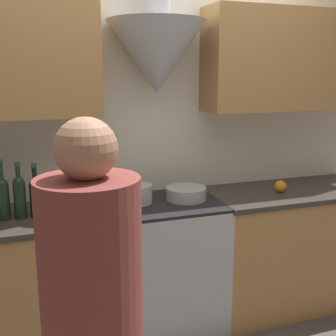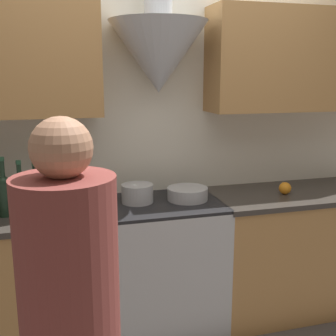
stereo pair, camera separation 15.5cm
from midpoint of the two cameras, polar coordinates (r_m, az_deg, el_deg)
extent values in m
cube|color=silver|center=(2.98, -4.21, 4.73)|extent=(8.40, 0.06, 2.60)
cone|color=#B7BABC|center=(2.76, -3.25, 14.76)|extent=(0.63, 0.63, 0.44)
cube|color=#B27F47|center=(3.20, 14.65, 13.87)|extent=(1.26, 0.32, 0.70)
cube|color=#B27F47|center=(2.83, -21.55, -15.16)|extent=(1.15, 0.60, 0.85)
cube|color=#38332D|center=(2.66, -22.30, -6.64)|extent=(1.17, 0.62, 0.03)
cube|color=#B27F47|center=(3.33, 14.79, -10.46)|extent=(1.26, 0.60, 0.85)
cube|color=#38332D|center=(3.19, 15.22, -3.08)|extent=(1.28, 0.62, 0.03)
cube|color=#B7BABC|center=(2.92, -2.22, -13.20)|extent=(0.74, 0.60, 0.87)
cube|color=black|center=(2.69, -0.31, -16.42)|extent=(0.52, 0.01, 0.39)
cube|color=black|center=(2.76, -2.29, -4.87)|extent=(0.74, 0.60, 0.02)
cube|color=#B7BABC|center=(3.03, -3.77, -4.51)|extent=(0.74, 0.06, 0.10)
cylinder|color=black|center=(2.62, -23.05, -4.29)|extent=(0.08, 0.08, 0.20)
sphere|color=black|center=(2.59, -23.24, -2.11)|extent=(0.07, 0.07, 0.07)
cylinder|color=black|center=(2.57, -23.37, -0.56)|extent=(0.03, 0.03, 0.11)
cylinder|color=black|center=(2.60, -21.04, -4.15)|extent=(0.07, 0.07, 0.21)
sphere|color=black|center=(2.57, -21.22, -1.86)|extent=(0.07, 0.07, 0.07)
cylinder|color=black|center=(2.56, -21.32, -0.65)|extent=(0.03, 0.03, 0.08)
cylinder|color=#234C33|center=(2.55, -21.41, 0.47)|extent=(0.03, 0.03, 0.02)
cylinder|color=black|center=(2.59, -19.08, -4.21)|extent=(0.07, 0.07, 0.20)
sphere|color=black|center=(2.57, -19.23, -2.09)|extent=(0.07, 0.07, 0.07)
cylinder|color=black|center=(2.55, -19.32, -0.83)|extent=(0.03, 0.03, 0.08)
cylinder|color=#234C33|center=(2.54, -19.41, 0.32)|extent=(0.03, 0.03, 0.02)
cylinder|color=#B7BABC|center=(2.74, -5.92, -3.52)|extent=(0.21, 0.21, 0.12)
cylinder|color=#B7BABC|center=(2.81, 0.88, -3.46)|extent=(0.27, 0.27, 0.08)
sphere|color=orange|center=(3.06, 13.60, -2.45)|extent=(0.08, 0.08, 0.08)
cylinder|color=brown|center=(1.42, -13.58, -12.90)|extent=(0.33, 0.33, 0.58)
sphere|color=#AD7A5B|center=(1.31, -14.42, 2.49)|extent=(0.20, 0.20, 0.20)
camera|label=1|loc=(0.08, -91.70, -0.37)|focal=45.00mm
camera|label=2|loc=(0.08, 88.30, 0.37)|focal=45.00mm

